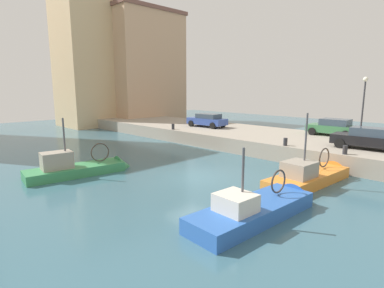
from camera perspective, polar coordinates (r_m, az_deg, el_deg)
name	(u,v)px	position (r m, az deg, el deg)	size (l,w,h in m)	color
water_surface	(191,177)	(18.22, -0.10, -6.22)	(80.00, 80.00, 0.00)	#386070
quay_wall	(287,143)	(27.22, 17.38, 0.17)	(9.00, 56.00, 1.20)	#9E9384
fishing_boat_green	(81,172)	(20.02, -19.93, -4.88)	(6.61, 2.67, 4.33)	#388951
fishing_boat_orange	(311,180)	(18.43, 21.31, -6.34)	(7.02, 2.46, 4.77)	orange
fishing_boat_blue	(259,214)	(13.20, 12.32, -12.69)	(7.04, 2.41, 3.88)	#2D60B7
parked_car_green	(333,127)	(28.73, 24.84, 2.89)	(2.15, 4.04, 1.43)	#387547
parked_car_black	(368,138)	(23.39, 30.04, 0.95)	(2.13, 4.38, 1.45)	black
parked_car_blue	(207,120)	(31.95, 2.87, 4.48)	(2.17, 4.31, 1.38)	#334C9E
mooring_bollard_south	(345,150)	(20.99, 26.65, -0.98)	(0.28, 0.28, 0.55)	#2D2D33
mooring_bollard_mid	(285,142)	(22.53, 17.02, 0.40)	(0.28, 0.28, 0.55)	#2D2D33
mooring_bollard_north	(173,127)	(30.03, -3.55, 3.24)	(0.28, 0.28, 0.55)	#2D2D33
quay_streetlamp	(364,98)	(26.32, 29.39, 7.44)	(0.36, 0.36, 4.83)	#38383D
waterfront_building_west_mid	(88,61)	(45.42, -18.75, 14.40)	(7.73, 7.37, 17.53)	#D1B284
waterfront_building_central	(141,68)	(47.05, -9.47, 13.75)	(10.90, 8.69, 16.08)	tan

